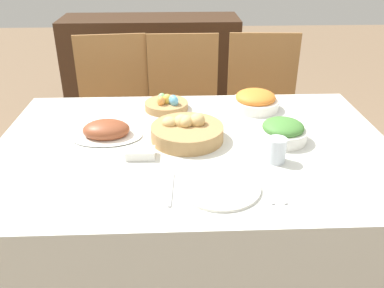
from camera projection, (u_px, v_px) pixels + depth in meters
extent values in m
plane|color=#7F664C|center=(193.00, 283.00, 1.92)|extent=(12.00, 12.00, 0.00)
cube|color=silver|center=(193.00, 220.00, 1.75)|extent=(1.54, 1.05, 0.75)
cylinder|color=olive|center=(84.00, 184.00, 2.30)|extent=(0.03, 0.03, 0.42)
cylinder|color=olive|center=(152.00, 179.00, 2.35)|extent=(0.03, 0.03, 0.42)
cylinder|color=olive|center=(89.00, 152.00, 2.64)|extent=(0.03, 0.03, 0.42)
cylinder|color=olive|center=(149.00, 148.00, 2.69)|extent=(0.03, 0.03, 0.42)
cube|color=olive|center=(116.00, 132.00, 2.39)|extent=(0.46, 0.46, 0.02)
cube|color=olive|center=(113.00, 78.00, 2.44)|extent=(0.42, 0.06, 0.52)
cylinder|color=olive|center=(152.00, 181.00, 2.33)|extent=(0.03, 0.03, 0.42)
cylinder|color=olive|center=(219.00, 179.00, 2.34)|extent=(0.03, 0.03, 0.42)
cylinder|color=olive|center=(154.00, 149.00, 2.67)|extent=(0.03, 0.03, 0.42)
cylinder|color=olive|center=(213.00, 148.00, 2.69)|extent=(0.03, 0.03, 0.42)
cube|color=olive|center=(184.00, 131.00, 2.41)|extent=(0.42, 0.42, 0.02)
cube|color=olive|center=(183.00, 77.00, 2.46)|extent=(0.42, 0.02, 0.52)
cylinder|color=olive|center=(232.00, 178.00, 2.36)|extent=(0.03, 0.03, 0.42)
cylinder|color=olive|center=(299.00, 179.00, 2.35)|extent=(0.03, 0.03, 0.42)
cylinder|color=olive|center=(227.00, 147.00, 2.70)|extent=(0.03, 0.03, 0.42)
cylinder|color=olive|center=(286.00, 147.00, 2.69)|extent=(0.03, 0.03, 0.42)
cube|color=olive|center=(263.00, 130.00, 2.42)|extent=(0.44, 0.44, 0.02)
cube|color=olive|center=(262.00, 76.00, 2.48)|extent=(0.42, 0.04, 0.52)
cube|color=#3D2616|center=(153.00, 75.00, 3.28)|extent=(1.35, 0.44, 0.91)
cylinder|color=#AD8451|center=(187.00, 133.00, 1.60)|extent=(0.29, 0.29, 0.06)
ellipsoid|color=tan|center=(197.00, 121.00, 1.60)|extent=(0.07, 0.07, 0.06)
ellipsoid|color=tan|center=(186.00, 122.00, 1.59)|extent=(0.07, 0.08, 0.05)
ellipsoid|color=tan|center=(170.00, 123.00, 1.60)|extent=(0.08, 0.08, 0.05)
ellipsoid|color=tan|center=(182.00, 122.00, 1.60)|extent=(0.08, 0.08, 0.06)
cylinder|color=#AD8451|center=(166.00, 106.00, 1.88)|extent=(0.20, 0.20, 0.03)
ellipsoid|color=#F29E4C|center=(161.00, 101.00, 1.84)|extent=(0.04, 0.04, 0.05)
ellipsoid|color=#7FCC7A|center=(162.00, 98.00, 1.87)|extent=(0.04, 0.04, 0.05)
ellipsoid|color=#F4D151|center=(167.00, 99.00, 1.86)|extent=(0.04, 0.04, 0.05)
ellipsoid|color=#60B2E0|center=(173.00, 100.00, 1.85)|extent=(0.04, 0.04, 0.05)
ellipsoid|color=#60B2E0|center=(174.00, 101.00, 1.84)|extent=(0.04, 0.04, 0.05)
ellipsoid|color=white|center=(107.00, 135.00, 1.63)|extent=(0.29, 0.20, 0.01)
ellipsoid|color=brown|center=(106.00, 130.00, 1.62)|extent=(0.19, 0.14, 0.07)
cylinder|color=white|center=(255.00, 104.00, 1.88)|extent=(0.22, 0.22, 0.05)
ellipsoid|color=orange|center=(256.00, 97.00, 1.87)|extent=(0.18, 0.18, 0.07)
cylinder|color=white|center=(282.00, 135.00, 1.59)|extent=(0.19, 0.19, 0.05)
ellipsoid|color=#478438|center=(283.00, 127.00, 1.58)|extent=(0.16, 0.16, 0.06)
cylinder|color=white|center=(220.00, 187.00, 1.30)|extent=(0.26, 0.26, 0.01)
cube|color=#B7B7BC|center=(171.00, 189.00, 1.30)|extent=(0.02, 0.19, 0.00)
cube|color=#B7B7BC|center=(268.00, 187.00, 1.31)|extent=(0.02, 0.19, 0.00)
cube|color=#B7B7BC|center=(277.00, 186.00, 1.31)|extent=(0.02, 0.19, 0.00)
cylinder|color=silver|center=(276.00, 150.00, 1.44)|extent=(0.07, 0.07, 0.09)
cube|color=white|center=(140.00, 153.00, 1.48)|extent=(0.11, 0.07, 0.03)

